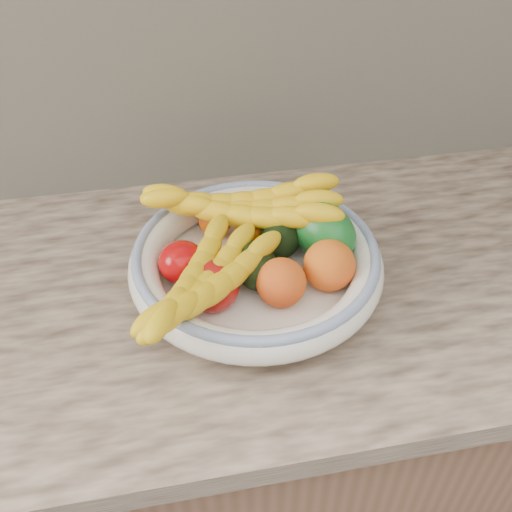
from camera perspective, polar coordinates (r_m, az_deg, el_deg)
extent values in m
cube|color=brown|center=(1.29, -0.18, -17.51)|extent=(2.40, 0.62, 0.86)
cube|color=#C3A88B|center=(0.94, -0.23, -2.92)|extent=(2.44, 0.66, 0.04)
cube|color=beige|center=(1.05, -3.58, 19.73)|extent=(2.40, 0.02, 0.50)
cylinder|color=white|center=(0.90, 0.00, -2.50)|extent=(0.13, 0.13, 0.02)
cylinder|color=white|center=(0.89, 0.00, -1.84)|extent=(0.32, 0.32, 0.01)
torus|color=white|center=(0.88, 0.00, -0.59)|extent=(0.39, 0.39, 0.05)
torus|color=#345394|center=(0.86, 0.00, 0.50)|extent=(0.37, 0.37, 0.02)
ellipsoid|color=#E55204|center=(0.95, -4.10, 3.57)|extent=(0.06, 0.06, 0.05)
ellipsoid|color=#DB6604|center=(0.96, 0.00, 3.97)|extent=(0.06, 0.06, 0.04)
ellipsoid|color=#DE6004|center=(0.92, -0.37, 2.34)|extent=(0.07, 0.07, 0.05)
ellipsoid|color=#F26005|center=(0.92, -0.47, 2.52)|extent=(0.05, 0.05, 0.05)
ellipsoid|color=#AC0709|center=(0.86, -7.41, -0.63)|extent=(0.09, 0.09, 0.06)
ellipsoid|color=#A8110D|center=(0.82, -4.49, -3.02)|extent=(0.11, 0.11, 0.07)
ellipsoid|color=black|center=(0.85, -0.07, -0.91)|extent=(0.07, 0.10, 0.06)
ellipsoid|color=black|center=(0.90, 2.52, 2.02)|extent=(0.11, 0.12, 0.07)
ellipsoid|color=#10571C|center=(0.90, 6.56, 2.59)|extent=(0.15, 0.16, 0.11)
ellipsoid|color=orange|center=(0.82, 2.54, -2.67)|extent=(0.09, 0.09, 0.07)
ellipsoid|color=orange|center=(0.85, 7.33, -0.94)|extent=(0.10, 0.10, 0.08)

